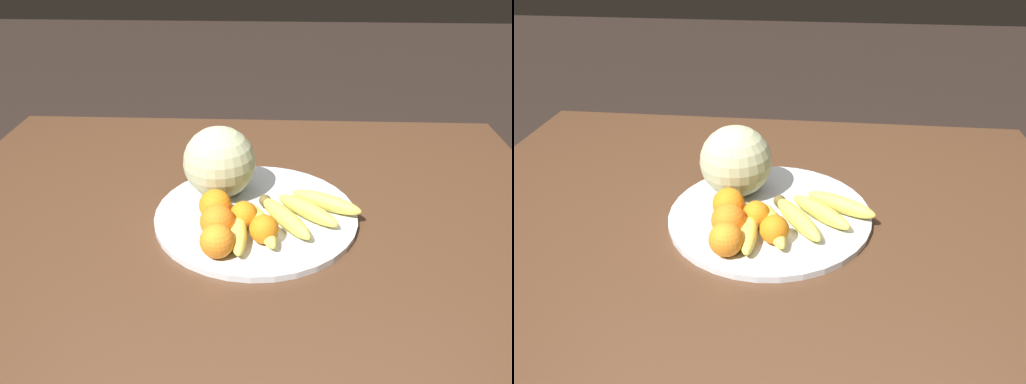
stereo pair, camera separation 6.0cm
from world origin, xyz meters
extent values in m
cube|color=#4C301E|center=(0.00, 0.00, 0.75)|extent=(1.44, 1.10, 0.04)
cube|color=#4C301E|center=(-0.64, -0.46, 0.37)|extent=(0.07, 0.07, 0.73)
cube|color=#4C301E|center=(0.64, -0.46, 0.37)|extent=(0.07, 0.07, 0.73)
cylinder|color=silver|center=(-0.03, 0.02, 0.78)|extent=(0.43, 0.43, 0.01)
torus|color=navy|center=(-0.03, 0.02, 0.78)|extent=(0.43, 0.43, 0.01)
sphere|color=#B2B789|center=(0.05, -0.06, 0.87)|extent=(0.16, 0.16, 0.16)
sphere|color=brown|center=(-0.05, 0.00, 0.81)|extent=(0.03, 0.03, 0.03)
ellipsoid|color=#DBC64C|center=(0.00, 0.12, 0.81)|extent=(0.05, 0.16, 0.04)
ellipsoid|color=#DBC64C|center=(-0.05, 0.10, 0.81)|extent=(0.09, 0.16, 0.04)
ellipsoid|color=#DBC64C|center=(-0.09, 0.07, 0.81)|extent=(0.12, 0.16, 0.04)
ellipsoid|color=#DBC64C|center=(-0.14, 0.03, 0.81)|extent=(0.14, 0.14, 0.04)
ellipsoid|color=#DBC64C|center=(-0.18, 0.00, 0.81)|extent=(0.16, 0.11, 0.04)
sphere|color=orange|center=(0.05, 0.05, 0.82)|extent=(0.07, 0.07, 0.07)
sphere|color=orange|center=(-0.01, 0.07, 0.82)|extent=(0.06, 0.06, 0.06)
sphere|color=orange|center=(0.03, 0.17, 0.82)|extent=(0.07, 0.07, 0.07)
sphere|color=orange|center=(-0.05, 0.12, 0.82)|extent=(0.06, 0.06, 0.06)
sphere|color=orange|center=(0.04, 0.11, 0.82)|extent=(0.07, 0.07, 0.07)
camera|label=1|loc=(-0.07, 0.92, 1.36)|focal=35.00mm
camera|label=2|loc=(-0.13, 0.92, 1.36)|focal=35.00mm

